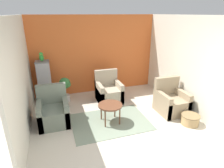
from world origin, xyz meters
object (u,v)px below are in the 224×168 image
at_px(armchair_right, 171,102).
at_px(parrot, 41,57).
at_px(coffee_table, 110,106).
at_px(armchair_left, 54,112).
at_px(birdcage, 45,82).
at_px(armchair_middle, 109,92).
at_px(potted_plant, 65,86).
at_px(wicker_basket, 190,119).

height_order(armchair_right, parrot, parrot).
distance_m(coffee_table, parrot, 2.61).
relative_size(armchair_left, parrot, 3.46).
bearing_deg(armchair_right, birdcage, 151.21).
relative_size(coffee_table, armchair_middle, 0.63).
bearing_deg(armchair_left, armchair_middle, 25.62).
bearing_deg(coffee_table, potted_plant, 120.51).
bearing_deg(wicker_basket, armchair_right, 98.65).
height_order(parrot, potted_plant, parrot).
height_order(coffee_table, armchair_left, armchair_left).
bearing_deg(coffee_table, armchair_right, -0.33).
distance_m(armchair_left, parrot, 1.83).
height_order(coffee_table, potted_plant, potted_plant).
bearing_deg(armchair_right, armchair_middle, 139.23).
bearing_deg(coffee_table, parrot, 130.36).
relative_size(birdcage, wicker_basket, 2.87).
height_order(coffee_table, birdcage, birdcage).
xyz_separation_m(armchair_left, parrot, (-0.18, 1.42, 1.14)).
height_order(armchair_left, birdcage, birdcage).
bearing_deg(coffee_table, birdcage, 130.39).
distance_m(coffee_table, armchair_middle, 1.30).
height_order(armchair_middle, birdcage, birdcage).
bearing_deg(parrot, armchair_middle, -17.29).
bearing_deg(parrot, wicker_basket, -36.44).
height_order(armchair_middle, parrot, parrot).
relative_size(coffee_table, parrot, 2.19).
xyz_separation_m(armchair_right, armchair_middle, (-1.46, 1.26, 0.00)).
bearing_deg(armchair_middle, coffee_table, -105.29).
height_order(armchair_right, potted_plant, armchair_right).
bearing_deg(wicker_basket, potted_plant, 140.44).
bearing_deg(parrot, armchair_right, -28.82).
xyz_separation_m(armchair_left, armchair_middle, (1.72, 0.83, 0.00)).
bearing_deg(birdcage, armchair_left, -82.73).
xyz_separation_m(armchair_left, potted_plant, (0.40, 1.24, 0.19)).
relative_size(potted_plant, wicker_basket, 1.71).
relative_size(parrot, potted_plant, 0.36).
bearing_deg(armchair_left, wicker_basket, -19.17).
relative_size(coffee_table, wicker_basket, 1.34).
bearing_deg(birdcage, armchair_middle, -17.23).
bearing_deg(potted_plant, coffee_table, -59.49).
bearing_deg(armchair_left, coffee_table, -16.92).
xyz_separation_m(coffee_table, armchair_right, (1.80, -0.01, -0.14)).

